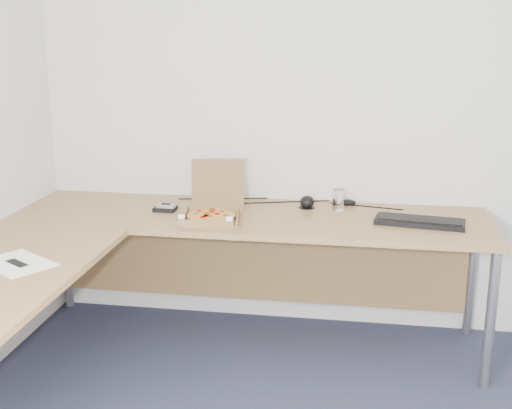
% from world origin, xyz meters
% --- Properties ---
extents(room_shell, '(3.50, 3.50, 2.50)m').
position_xyz_m(room_shell, '(0.00, 0.00, 1.25)').
color(room_shell, silver).
rests_on(room_shell, ground).
extents(desk, '(2.50, 2.20, 0.73)m').
position_xyz_m(desk, '(-0.82, 0.97, 0.70)').
color(desk, '#9B7343').
rests_on(desk, ground).
extents(pizza_box, '(0.28, 0.32, 0.28)m').
position_xyz_m(pizza_box, '(-0.68, 1.29, 0.76)').
color(pizza_box, olive).
rests_on(pizza_box, desk).
extents(drinking_glass, '(0.06, 0.06, 0.11)m').
position_xyz_m(drinking_glass, '(-0.05, 1.57, 0.79)').
color(drinking_glass, silver).
rests_on(drinking_glass, desk).
extents(keyboard, '(0.46, 0.22, 0.03)m').
position_xyz_m(keyboard, '(0.37, 1.36, 0.74)').
color(keyboard, black).
rests_on(keyboard, desk).
extents(mouse, '(0.10, 0.07, 0.03)m').
position_xyz_m(mouse, '(0.00, 1.68, 0.75)').
color(mouse, black).
rests_on(mouse, desk).
extents(wallet, '(0.12, 0.10, 0.02)m').
position_xyz_m(wallet, '(-0.97, 1.41, 0.74)').
color(wallet, black).
rests_on(wallet, desk).
extents(phone, '(0.10, 0.06, 0.02)m').
position_xyz_m(phone, '(-0.96, 1.40, 0.76)').
color(phone, '#B2B5BA').
rests_on(phone, wallet).
extents(paper_sheet, '(0.38, 0.35, 0.00)m').
position_xyz_m(paper_sheet, '(-1.34, 0.51, 0.73)').
color(paper_sheet, white).
rests_on(paper_sheet, desk).
extents(dome_speaker, '(0.09, 0.09, 0.07)m').
position_xyz_m(dome_speaker, '(-0.22, 1.59, 0.77)').
color(dome_speaker, black).
rests_on(dome_speaker, desk).
extents(cable_bundle, '(0.61, 0.13, 0.01)m').
position_xyz_m(cable_bundle, '(-0.35, 1.68, 0.73)').
color(cable_bundle, black).
rests_on(cable_bundle, desk).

